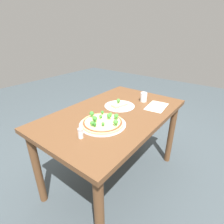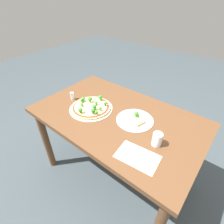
% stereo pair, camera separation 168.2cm
% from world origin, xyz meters
% --- Properties ---
extents(ground_plane, '(8.00, 8.00, 0.00)m').
position_xyz_m(ground_plane, '(0.00, 0.00, 0.00)').
color(ground_plane, '#3D474C').
extents(dining_table, '(1.27, 0.78, 0.72)m').
position_xyz_m(dining_table, '(0.00, 0.00, 0.63)').
color(dining_table, brown).
rests_on(dining_table, ground_plane).
extents(pizza_tray_whole, '(0.34, 0.34, 0.07)m').
position_xyz_m(pizza_tray_whole, '(0.21, 0.06, 0.74)').
color(pizza_tray_whole, silver).
rests_on(pizza_tray_whole, dining_table).
extents(pizza_tray_slice, '(0.27, 0.27, 0.07)m').
position_xyz_m(pizza_tray_slice, '(-0.13, -0.04, 0.73)').
color(pizza_tray_slice, silver).
rests_on(pizza_tray_slice, dining_table).
extents(drinking_cup, '(0.06, 0.06, 0.09)m').
position_xyz_m(drinking_cup, '(-0.37, 0.08, 0.77)').
color(drinking_cup, white).
rests_on(drinking_cup, dining_table).
extents(condiment_shaker, '(0.03, 0.03, 0.07)m').
position_xyz_m(condiment_shaker, '(0.43, 0.06, 0.76)').
color(condiment_shaker, silver).
rests_on(condiment_shaker, dining_table).
extents(paper_menu, '(0.26, 0.18, 0.00)m').
position_xyz_m(paper_menu, '(-0.33, 0.23, 0.72)').
color(paper_menu, white).
rests_on(paper_menu, dining_table).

